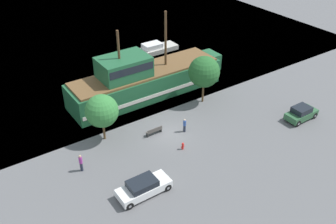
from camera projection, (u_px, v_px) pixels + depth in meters
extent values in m
plane|color=#5B5B5E|center=(170.00, 133.00, 39.63)|extent=(160.00, 160.00, 0.00)
plane|color=slate|center=(38.00, 20.00, 70.31)|extent=(80.00, 80.00, 0.00)
cube|color=#1E5633|center=(146.00, 83.00, 45.81)|extent=(19.27, 4.92, 3.06)
cube|color=silver|center=(146.00, 87.00, 46.06)|extent=(18.89, 5.00, 0.45)
cube|color=#1E5633|center=(211.00, 60.00, 50.40)|extent=(1.40, 2.71, 2.14)
cube|color=brown|center=(146.00, 71.00, 44.92)|extent=(18.50, 4.53, 0.25)
cube|color=#1E5633|center=(124.00, 67.00, 42.84)|extent=(5.78, 3.94, 2.40)
cube|color=black|center=(124.00, 64.00, 42.65)|extent=(5.49, 4.00, 0.86)
cylinder|color=#4C331E|center=(166.00, 39.00, 44.41)|extent=(0.28, 0.28, 6.70)
cylinder|color=#4C331E|center=(119.00, 55.00, 41.73)|extent=(0.28, 0.28, 5.69)
cube|color=#B7B2A8|center=(155.00, 50.00, 57.45)|extent=(7.12, 2.42, 0.71)
cube|color=silver|center=(152.00, 46.00, 56.80)|extent=(2.85, 1.89, 0.78)
cube|color=black|center=(157.00, 45.00, 57.20)|extent=(0.12, 1.69, 0.63)
cube|color=white|center=(144.00, 188.00, 31.86)|extent=(4.72, 1.85, 0.70)
cube|color=black|center=(142.00, 183.00, 31.45)|extent=(2.45, 1.67, 0.56)
cylinder|color=black|center=(168.00, 188.00, 32.30)|extent=(0.68, 0.22, 0.68)
cylinder|color=gray|center=(168.00, 188.00, 32.30)|extent=(0.26, 0.25, 0.26)
cylinder|color=black|center=(157.00, 177.00, 33.47)|extent=(0.68, 0.22, 0.68)
cylinder|color=gray|center=(157.00, 177.00, 33.47)|extent=(0.26, 0.25, 0.26)
cylinder|color=black|center=(130.00, 206.00, 30.53)|extent=(0.68, 0.22, 0.68)
cylinder|color=gray|center=(130.00, 206.00, 30.53)|extent=(0.26, 0.25, 0.26)
cylinder|color=black|center=(120.00, 194.00, 31.69)|extent=(0.68, 0.22, 0.68)
cylinder|color=gray|center=(120.00, 194.00, 31.69)|extent=(0.26, 0.25, 0.26)
cube|color=#2D5B38|center=(301.00, 114.00, 41.59)|extent=(3.81, 1.71, 0.70)
cube|color=black|center=(302.00, 110.00, 41.17)|extent=(1.98, 1.54, 0.64)
cylinder|color=black|center=(314.00, 116.00, 41.85)|extent=(0.72, 0.22, 0.72)
cylinder|color=gray|center=(314.00, 116.00, 41.85)|extent=(0.27, 0.25, 0.27)
cylinder|color=black|center=(303.00, 110.00, 42.92)|extent=(0.72, 0.22, 0.72)
cylinder|color=gray|center=(303.00, 110.00, 42.92)|extent=(0.27, 0.25, 0.27)
cylinder|color=black|center=(298.00, 123.00, 40.53)|extent=(0.72, 0.22, 0.72)
cylinder|color=gray|center=(298.00, 123.00, 40.53)|extent=(0.27, 0.25, 0.27)
cylinder|color=black|center=(287.00, 117.00, 41.60)|extent=(0.72, 0.22, 0.72)
cylinder|color=gray|center=(287.00, 117.00, 41.60)|extent=(0.27, 0.25, 0.27)
cylinder|color=red|center=(183.00, 147.00, 37.21)|extent=(0.22, 0.22, 0.56)
sphere|color=red|center=(183.00, 144.00, 37.02)|extent=(0.25, 0.25, 0.25)
cylinder|color=red|center=(181.00, 147.00, 37.12)|extent=(0.10, 0.09, 0.09)
cylinder|color=red|center=(184.00, 146.00, 37.27)|extent=(0.10, 0.09, 0.09)
cube|color=#4C4742|center=(154.00, 131.00, 39.29)|extent=(1.78, 0.45, 0.05)
cube|color=#4C4742|center=(155.00, 130.00, 39.04)|extent=(1.78, 0.06, 0.40)
cube|color=#2D2D2D|center=(147.00, 135.00, 39.02)|extent=(0.12, 0.36, 0.40)
cube|color=#2D2D2D|center=(161.00, 130.00, 39.81)|extent=(0.12, 0.36, 0.40)
cylinder|color=#232838|center=(184.00, 128.00, 39.70)|extent=(0.27, 0.27, 0.77)
cylinder|color=#2D4C93|center=(185.00, 123.00, 39.33)|extent=(0.32, 0.32, 0.60)
sphere|color=beige|center=(185.00, 120.00, 39.11)|extent=(0.21, 0.21, 0.21)
cylinder|color=#232838|center=(82.00, 167.00, 34.44)|extent=(0.27, 0.27, 0.88)
cylinder|color=#99338C|center=(80.00, 160.00, 34.02)|extent=(0.32, 0.32, 0.68)
sphere|color=tan|center=(80.00, 156.00, 33.78)|extent=(0.24, 0.24, 0.24)
cylinder|color=brown|center=(104.00, 131.00, 38.31)|extent=(0.24, 0.24, 1.97)
sphere|color=#337A38|center=(102.00, 111.00, 37.01)|extent=(3.36, 3.36, 3.36)
cylinder|color=brown|center=(203.00, 93.00, 44.55)|extent=(0.24, 0.24, 2.40)
sphere|color=#235B28|center=(204.00, 72.00, 43.07)|extent=(3.66, 3.66, 3.66)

